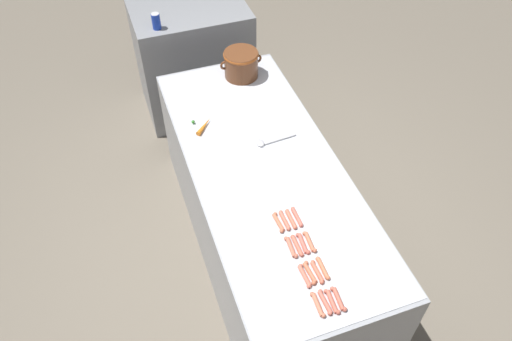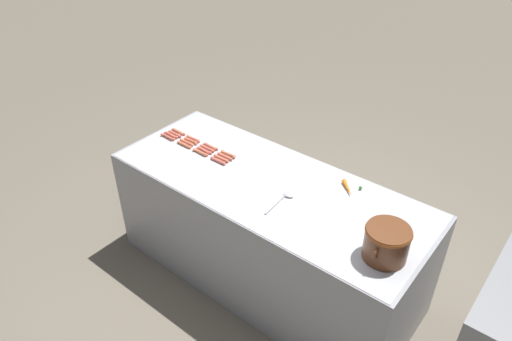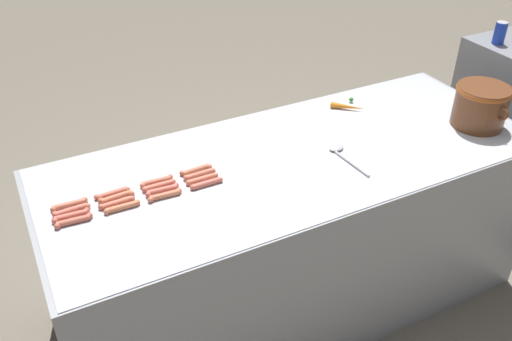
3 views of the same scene
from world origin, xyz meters
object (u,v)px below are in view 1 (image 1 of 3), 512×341
at_px(carrot, 204,126).
at_px(soda_can, 156,21).
at_px(hot_dog_9, 317,272).
at_px(serving_spoon, 267,142).
at_px(hot_dog_1, 305,276).
at_px(hot_dog_3, 278,222).
at_px(hot_dog_0, 318,305).
at_px(hot_dog_15, 297,217).
at_px(bean_pot, 241,63).
at_px(hot_dog_7, 285,220).
at_px(hot_dog_5, 310,273).
at_px(hot_dog_6, 297,246).
at_px(hot_dog_11, 291,219).
at_px(back_cabinet, 194,60).
at_px(hot_dog_10, 303,243).
at_px(hot_dog_4, 325,302).
at_px(hot_dog_12, 338,299).
at_px(hot_dog_8, 332,302).
at_px(hot_dog_2, 291,247).
at_px(hot_dog_13, 323,268).
at_px(hot_dog_14, 310,242).

height_order(carrot, soda_can, soda_can).
xyz_separation_m(hot_dog_9, serving_spoon, (0.09, 0.97, -0.00)).
height_order(hot_dog_1, hot_dog_9, same).
height_order(hot_dog_3, serving_spoon, hot_dog_3).
distance_m(hot_dog_0, hot_dog_15, 0.53).
xyz_separation_m(bean_pot, carrot, (-0.41, -0.45, -0.09)).
bearing_deg(hot_dog_7, soda_can, 98.24).
bearing_deg(hot_dog_5, serving_spoon, 82.53).
relative_size(hot_dog_7, soda_can, 1.13).
bearing_deg(bean_pot, hot_dog_6, -97.27).
xyz_separation_m(hot_dog_5, hot_dog_11, (0.04, 0.34, 0.00)).
bearing_deg(carrot, hot_dog_1, -81.70).
xyz_separation_m(back_cabinet, hot_dog_10, (0.02, -2.35, 0.38)).
distance_m(hot_dog_6, serving_spoon, 0.80).
relative_size(back_cabinet, hot_dog_4, 7.11).
height_order(hot_dog_11, bean_pot, bean_pot).
height_order(hot_dog_11, hot_dog_12, same).
bearing_deg(soda_can, hot_dog_3, -82.83).
height_order(hot_dog_0, hot_dog_6, same).
relative_size(hot_dog_7, hot_dog_11, 1.00).
bearing_deg(carrot, hot_dog_3, -78.69).
xyz_separation_m(hot_dog_15, soda_can, (-0.35, 1.95, 0.19)).
relative_size(hot_dog_4, hot_dog_8, 1.00).
relative_size(hot_dog_2, hot_dog_10, 1.00).
height_order(hot_dog_3, hot_dog_13, same).
bearing_deg(hot_dog_11, bean_pot, 83.31).
relative_size(hot_dog_11, carrot, 0.97).
height_order(hot_dog_6, serving_spoon, hot_dog_6).
relative_size(hot_dog_8, hot_dog_12, 1.00).
height_order(hot_dog_8, soda_can, soda_can).
height_order(hot_dog_8, bean_pot, bean_pot).
xyz_separation_m(hot_dog_0, serving_spoon, (0.16, 1.13, -0.00)).
bearing_deg(hot_dog_12, hot_dog_7, 97.64).
xyz_separation_m(back_cabinet, hot_dog_14, (0.05, -2.35, 0.38)).
xyz_separation_m(hot_dog_2, hot_dog_10, (0.07, 0.00, 0.00)).
bearing_deg(hot_dog_5, hot_dog_14, 66.73).
xyz_separation_m(hot_dog_7, hot_dog_9, (0.04, -0.35, 0.00)).
relative_size(hot_dog_0, hot_dog_7, 1.00).
bearing_deg(serving_spoon, hot_dog_15, -94.81).
xyz_separation_m(hot_dog_12, serving_spoon, (0.05, 1.14, -0.00)).
bearing_deg(hot_dog_2, hot_dog_13, -58.68).
xyz_separation_m(hot_dog_14, soda_can, (-0.35, 2.12, 0.19)).
relative_size(hot_dog_11, hot_dog_15, 1.00).
bearing_deg(hot_dog_10, hot_dog_13, -78.11).
bearing_deg(hot_dog_12, hot_dog_4, 174.94).
bearing_deg(hot_dog_13, hot_dog_15, 89.60).
height_order(hot_dog_6, hot_dog_10, same).
height_order(hot_dog_3, hot_dog_6, same).
bearing_deg(hot_dog_3, hot_dog_5, -84.13).
distance_m(hot_dog_6, hot_dog_10, 0.03).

